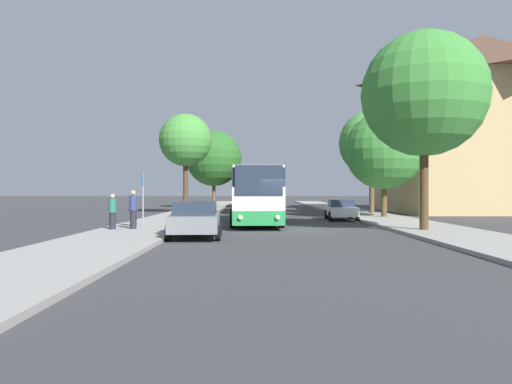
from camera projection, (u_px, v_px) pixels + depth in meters
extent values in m
plane|color=#38383A|center=(284.00, 230.00, 24.56)|extent=(300.00, 300.00, 0.00)
cube|color=gray|center=(142.00, 229.00, 24.52)|extent=(4.00, 120.00, 0.15)
cube|color=gray|center=(426.00, 229.00, 24.59)|extent=(4.00, 120.00, 0.15)
cube|color=tan|center=(480.00, 149.00, 45.58)|extent=(16.60, 15.37, 11.54)
pyramid|color=brown|center=(480.00, 61.00, 45.56)|extent=(16.60, 15.37, 4.61)
cube|color=#238942|center=(252.00, 213.00, 29.53)|extent=(2.94, 11.60, 0.70)
cube|color=silver|center=(252.00, 197.00, 29.53)|extent=(2.94, 11.60, 1.15)
cube|color=#232D3D|center=(252.00, 180.00, 29.52)|extent=(2.96, 11.37, 0.95)
cube|color=silver|center=(252.00, 171.00, 29.52)|extent=(2.88, 11.37, 0.12)
cube|color=#232D3D|center=(256.00, 180.00, 23.74)|extent=(2.30, 0.14, 1.45)
sphere|color=#F4EAC1|center=(238.00, 218.00, 23.69)|extent=(0.24, 0.24, 0.24)
sphere|color=#F4EAC1|center=(275.00, 218.00, 23.76)|extent=(0.24, 0.24, 0.24)
cylinder|color=black|center=(230.00, 218.00, 26.03)|extent=(0.33, 1.01, 1.00)
cylinder|color=black|center=(279.00, 218.00, 26.13)|extent=(0.33, 1.01, 1.00)
cylinder|color=black|center=(232.00, 212.00, 32.93)|extent=(0.33, 1.01, 1.00)
cylinder|color=black|center=(270.00, 212.00, 33.03)|extent=(0.33, 1.01, 1.00)
cube|color=silver|center=(257.00, 205.00, 44.33)|extent=(2.73, 12.02, 0.70)
cube|color=#23844C|center=(257.00, 194.00, 44.33)|extent=(2.73, 12.02, 1.34)
cube|color=#232D3D|center=(257.00, 181.00, 44.33)|extent=(2.74, 11.78, 0.95)
cube|color=#23844C|center=(257.00, 175.00, 44.33)|extent=(2.67, 11.78, 0.12)
cube|color=#232D3D|center=(259.00, 182.00, 38.32)|extent=(2.16, 0.12, 1.45)
sphere|color=#F4EAC1|center=(248.00, 207.00, 38.28)|extent=(0.24, 0.24, 0.24)
sphere|color=#F4EAC1|center=(270.00, 207.00, 38.33)|extent=(0.24, 0.24, 0.24)
cylinder|color=black|center=(243.00, 208.00, 40.71)|extent=(0.33, 1.01, 1.00)
cylinder|color=black|center=(273.00, 208.00, 40.79)|extent=(0.33, 1.01, 1.00)
cylinder|color=black|center=(243.00, 206.00, 47.88)|extent=(0.33, 1.01, 1.00)
cylinder|color=black|center=(268.00, 206.00, 47.96)|extent=(0.33, 1.01, 1.00)
cube|color=gray|center=(254.00, 202.00, 59.23)|extent=(2.72, 10.16, 0.70)
cube|color=red|center=(254.00, 192.00, 59.23)|extent=(2.72, 10.16, 1.52)
cube|color=#232D3D|center=(254.00, 182.00, 59.23)|extent=(2.74, 9.96, 0.95)
cube|color=red|center=(254.00, 177.00, 59.22)|extent=(2.66, 9.96, 0.12)
cube|color=#232D3D|center=(253.00, 183.00, 54.14)|extent=(2.28, 0.10, 1.45)
sphere|color=#F4EAC1|center=(245.00, 202.00, 54.14)|extent=(0.24, 0.24, 0.24)
sphere|color=#F4EAC1|center=(261.00, 202.00, 54.11)|extent=(0.24, 0.24, 0.24)
cylinder|color=black|center=(242.00, 203.00, 56.22)|extent=(0.32, 1.01, 1.00)
cylinder|color=black|center=(265.00, 203.00, 56.18)|extent=(0.32, 1.01, 1.00)
cylinder|color=black|center=(244.00, 202.00, 62.29)|extent=(0.32, 1.01, 1.00)
cylinder|color=black|center=(265.00, 202.00, 62.25)|extent=(0.32, 1.01, 1.00)
cube|color=slate|center=(193.00, 223.00, 20.46)|extent=(2.10, 4.05, 0.66)
cube|color=#232D3D|center=(193.00, 208.00, 20.30)|extent=(1.78, 2.14, 0.54)
cylinder|color=black|center=(173.00, 228.00, 21.64)|extent=(0.23, 0.63, 0.62)
cylinder|color=black|center=(217.00, 228.00, 21.74)|extent=(0.23, 0.63, 0.62)
cylinder|color=black|center=(165.00, 233.00, 19.19)|extent=(0.23, 0.63, 0.62)
cylinder|color=black|center=(215.00, 233.00, 19.29)|extent=(0.23, 0.63, 0.62)
cube|color=silver|center=(339.00, 211.00, 32.93)|extent=(1.91, 4.29, 0.57)
cube|color=#232D3D|center=(338.00, 203.00, 33.10)|extent=(1.61, 2.26, 0.48)
cylinder|color=black|center=(355.00, 216.00, 31.59)|extent=(0.23, 0.63, 0.62)
cylinder|color=black|center=(328.00, 216.00, 31.66)|extent=(0.23, 0.63, 0.62)
cylinder|color=black|center=(349.00, 214.00, 34.20)|extent=(0.23, 0.63, 0.62)
cylinder|color=black|center=(324.00, 214.00, 34.27)|extent=(0.23, 0.63, 0.62)
cylinder|color=gray|center=(140.00, 199.00, 26.12)|extent=(0.08, 0.08, 2.72)
cube|color=#1E56A3|center=(140.00, 180.00, 26.12)|extent=(0.03, 0.45, 0.60)
cylinder|color=#23232D|center=(131.00, 220.00, 23.42)|extent=(0.30, 0.30, 0.86)
cylinder|color=navy|center=(131.00, 203.00, 23.42)|extent=(0.36, 0.36, 0.72)
sphere|color=tan|center=(131.00, 193.00, 23.42)|extent=(0.23, 0.23, 0.23)
cylinder|color=#23232D|center=(131.00, 219.00, 25.08)|extent=(0.30, 0.30, 0.78)
cylinder|color=olive|center=(131.00, 204.00, 25.07)|extent=(0.36, 0.36, 0.65)
sphere|color=tan|center=(131.00, 196.00, 25.07)|extent=(0.21, 0.21, 0.21)
cylinder|color=#23232D|center=(110.00, 221.00, 23.19)|extent=(0.30, 0.30, 0.78)
cylinder|color=#236656|center=(110.00, 206.00, 23.19)|extent=(0.36, 0.36, 0.65)
sphere|color=tan|center=(110.00, 196.00, 23.19)|extent=(0.21, 0.21, 0.21)
cylinder|color=#47331E|center=(183.00, 186.00, 42.02)|extent=(0.40, 0.40, 4.40)
sphere|color=#428938|center=(183.00, 140.00, 42.01)|extent=(4.44, 4.44, 4.44)
cylinder|color=brown|center=(211.00, 193.00, 55.91)|extent=(0.40, 0.40, 3.07)
sphere|color=#286023|center=(211.00, 158.00, 55.90)|extent=(6.24, 6.24, 6.24)
cylinder|color=#47331E|center=(421.00, 185.00, 23.05)|extent=(0.40, 0.40, 4.11)
sphere|color=#387F33|center=(421.00, 94.00, 23.04)|extent=(5.77, 5.77, 5.77)
cylinder|color=#513D23|center=(381.00, 198.00, 34.54)|extent=(0.40, 0.40, 2.56)
sphere|color=#387F33|center=(381.00, 150.00, 34.53)|extent=(5.37, 5.37, 5.37)
cylinder|color=brown|center=(369.00, 190.00, 40.12)|extent=(0.40, 0.40, 3.66)
sphere|color=#428938|center=(369.00, 143.00, 40.11)|extent=(5.27, 5.27, 5.27)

